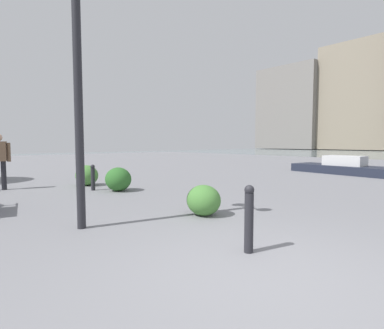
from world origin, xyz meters
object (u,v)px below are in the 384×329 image
object	(u,v)px
bollard_mid	(93,177)
boat	(344,169)
lamppost	(77,58)
bollard_near	(249,218)

from	to	relation	value
bollard_mid	boat	size ratio (longest dim) A/B	0.16
lamppost	bollard_near	size ratio (longest dim) A/B	4.77
bollard_mid	boat	bearing A→B (deg)	-105.32
bollard_near	lamppost	bearing A→B (deg)	25.18
bollard_near	boat	distance (m)	11.98
lamppost	bollard_mid	size ratio (longest dim) A/B	5.47
bollard_near	bollard_mid	world-z (taller)	bollard_near
lamppost	boat	size ratio (longest dim) A/B	0.89
boat	bollard_mid	bearing A→B (deg)	74.68
bollard_mid	bollard_near	bearing A→B (deg)	174.28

